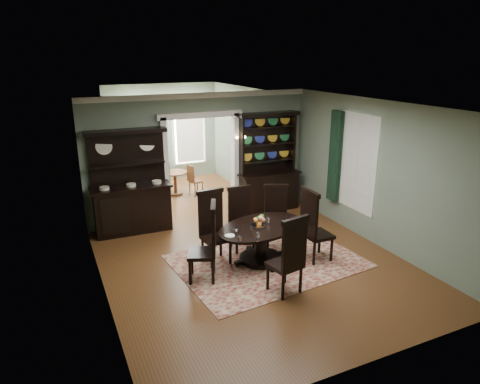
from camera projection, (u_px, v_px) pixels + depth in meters
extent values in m
cube|color=#583A17|center=(257.00, 266.00, 8.14)|extent=(5.50, 6.00, 0.01)
cube|color=silver|center=(259.00, 107.00, 7.21)|extent=(5.50, 6.00, 0.01)
cube|color=slate|center=(98.00, 214.00, 6.58)|extent=(0.01, 6.00, 3.00)
cube|color=slate|center=(377.00, 174.00, 8.77)|extent=(0.01, 6.00, 3.00)
cube|color=slate|center=(372.00, 261.00, 5.08)|extent=(5.50, 0.01, 3.00)
cube|color=slate|center=(124.00, 164.00, 9.54)|extent=(1.85, 0.01, 3.00)
cube|color=slate|center=(268.00, 150.00, 10.99)|extent=(1.85, 0.01, 3.00)
cube|color=slate|center=(199.00, 104.00, 9.88)|extent=(1.80, 0.01, 0.50)
cube|color=silver|center=(200.00, 96.00, 9.78)|extent=(5.50, 0.10, 0.12)
cube|color=#583A17|center=(182.00, 195.00, 12.24)|extent=(3.50, 3.50, 0.01)
cube|color=silver|center=(177.00, 87.00, 11.31)|extent=(3.50, 3.50, 0.01)
cube|color=slate|center=(114.00, 149.00, 11.08)|extent=(0.01, 3.50, 3.00)
cube|color=slate|center=(237.00, 138.00, 12.47)|extent=(0.01, 3.50, 3.00)
cube|color=slate|center=(163.00, 133.00, 13.29)|extent=(3.50, 0.01, 3.00)
cube|color=silver|center=(135.00, 134.00, 12.89)|extent=(1.05, 0.06, 2.20)
cube|color=silver|center=(189.00, 130.00, 13.57)|extent=(1.05, 0.06, 2.20)
cube|color=silver|center=(165.00, 171.00, 9.98)|extent=(0.14, 0.25, 2.50)
cube|color=silver|center=(235.00, 163.00, 10.70)|extent=(0.14, 0.25, 2.50)
cube|color=silver|center=(200.00, 115.00, 9.96)|extent=(2.08, 0.25, 0.14)
cube|color=white|center=(358.00, 163.00, 9.25)|extent=(0.02, 1.10, 2.00)
cube|color=silver|center=(357.00, 163.00, 9.25)|extent=(0.01, 1.22, 2.12)
cube|color=#15301D|center=(335.00, 157.00, 9.80)|extent=(0.10, 0.35, 2.10)
cube|color=gold|center=(238.00, 139.00, 10.47)|extent=(0.08, 0.05, 0.18)
sphere|color=#FFD88C|center=(237.00, 138.00, 10.27)|extent=(0.07, 0.07, 0.07)
sphere|color=#FFD88C|center=(244.00, 137.00, 10.35)|extent=(0.07, 0.07, 0.07)
cube|color=maroon|center=(267.00, 261.00, 8.32)|extent=(3.65, 2.81, 0.01)
ellipsoid|color=black|center=(261.00, 227.00, 8.13)|extent=(2.12, 1.67, 0.05)
cylinder|color=black|center=(261.00, 229.00, 8.15)|extent=(2.16, 2.16, 0.03)
cylinder|color=black|center=(261.00, 243.00, 8.24)|extent=(0.24, 0.24, 0.65)
cylinder|color=black|center=(261.00, 258.00, 8.34)|extent=(0.82, 0.82, 0.10)
cylinder|color=silver|center=(259.00, 226.00, 8.04)|extent=(0.28, 0.28, 0.05)
cube|color=black|center=(216.00, 238.00, 8.14)|extent=(0.55, 0.53, 0.07)
cube|color=black|center=(211.00, 213.00, 8.18)|extent=(0.51, 0.10, 0.85)
cube|color=black|center=(210.00, 192.00, 8.05)|extent=(0.55, 0.13, 0.09)
cylinder|color=black|center=(212.00, 257.00, 7.96)|extent=(0.05, 0.05, 0.50)
cylinder|color=black|center=(230.00, 252.00, 8.15)|extent=(0.05, 0.05, 0.50)
cylinder|color=black|center=(203.00, 249.00, 8.28)|extent=(0.05, 0.05, 0.50)
cylinder|color=black|center=(221.00, 244.00, 8.47)|extent=(0.05, 0.05, 0.50)
cube|color=black|center=(242.00, 228.00, 8.71)|extent=(0.50, 0.48, 0.06)
cube|color=black|center=(239.00, 207.00, 8.76)|extent=(0.46, 0.09, 0.78)
cube|color=black|center=(239.00, 188.00, 8.64)|extent=(0.51, 0.11, 0.08)
cylinder|color=black|center=(237.00, 243.00, 8.56)|extent=(0.05, 0.05, 0.46)
cylinder|color=black|center=(254.00, 241.00, 8.68)|extent=(0.05, 0.05, 0.46)
cylinder|color=black|center=(231.00, 237.00, 8.88)|extent=(0.05, 0.05, 0.46)
cylinder|color=black|center=(247.00, 234.00, 9.00)|extent=(0.05, 0.05, 0.46)
cube|color=black|center=(276.00, 226.00, 8.80)|extent=(0.60, 0.59, 0.06)
cube|color=black|center=(276.00, 205.00, 8.87)|extent=(0.44, 0.24, 0.79)
cube|color=black|center=(276.00, 186.00, 8.74)|extent=(0.49, 0.27, 0.08)
cylinder|color=black|center=(268.00, 240.00, 8.70)|extent=(0.05, 0.05, 0.46)
cylinder|color=black|center=(286.00, 240.00, 8.70)|extent=(0.05, 0.05, 0.46)
cylinder|color=black|center=(267.00, 233.00, 9.04)|extent=(0.05, 0.05, 0.46)
cylinder|color=black|center=(284.00, 233.00, 9.05)|extent=(0.05, 0.05, 0.46)
cube|color=black|center=(202.00, 253.00, 7.51)|extent=(0.64, 0.65, 0.07)
cube|color=black|center=(214.00, 230.00, 7.39)|extent=(0.25, 0.49, 0.86)
cube|color=black|center=(213.00, 206.00, 7.25)|extent=(0.28, 0.54, 0.09)
cylinder|color=black|center=(192.00, 261.00, 7.77)|extent=(0.05, 0.05, 0.51)
cylinder|color=black|center=(190.00, 272.00, 7.40)|extent=(0.05, 0.05, 0.51)
cylinder|color=black|center=(214.00, 261.00, 7.79)|extent=(0.05, 0.05, 0.51)
cylinder|color=black|center=(213.00, 272.00, 7.41)|extent=(0.05, 0.05, 0.51)
cube|color=black|center=(318.00, 235.00, 8.27)|extent=(0.49, 0.51, 0.07)
cube|color=black|center=(309.00, 215.00, 8.04)|extent=(0.06, 0.51, 0.87)
cube|color=black|center=(310.00, 193.00, 7.90)|extent=(0.08, 0.56, 0.09)
cylinder|color=black|center=(332.00, 249.00, 8.25)|extent=(0.06, 0.06, 0.51)
cylinder|color=black|center=(319.00, 241.00, 8.60)|extent=(0.06, 0.06, 0.51)
cylinder|color=black|center=(314.00, 253.00, 8.09)|extent=(0.06, 0.06, 0.51)
cylinder|color=black|center=(303.00, 245.00, 8.44)|extent=(0.06, 0.06, 0.51)
cube|color=black|center=(285.00, 265.00, 7.13)|extent=(0.58, 0.56, 0.06)
cube|color=black|center=(294.00, 246.00, 6.83)|extent=(0.50, 0.15, 0.84)
cube|color=black|center=(296.00, 220.00, 6.69)|extent=(0.55, 0.18, 0.09)
cylinder|color=black|center=(285.00, 270.00, 7.46)|extent=(0.05, 0.05, 0.50)
cylinder|color=black|center=(268.00, 277.00, 7.25)|extent=(0.05, 0.05, 0.50)
cylinder|color=black|center=(301.00, 279.00, 7.16)|extent=(0.05, 0.05, 0.50)
cylinder|color=black|center=(283.00, 286.00, 6.95)|extent=(0.05, 0.05, 0.50)
cube|color=black|center=(133.00, 210.00, 9.60)|extent=(1.66, 0.61, 1.03)
cube|color=black|center=(131.00, 187.00, 9.43)|extent=(1.77, 0.67, 0.05)
cube|color=black|center=(127.00, 157.00, 9.44)|extent=(1.65, 0.13, 1.22)
cube|color=black|center=(128.00, 164.00, 9.39)|extent=(1.61, 0.33, 0.04)
cube|color=black|center=(125.00, 131.00, 9.15)|extent=(1.76, 0.41, 0.08)
cube|color=black|center=(268.00, 191.00, 10.98)|extent=(1.49, 0.54, 0.96)
cube|color=black|center=(269.00, 173.00, 10.83)|extent=(1.60, 0.59, 0.04)
cube|color=black|center=(265.00, 143.00, 10.79)|extent=(1.49, 0.07, 1.45)
cube|color=black|center=(241.00, 146.00, 10.41)|extent=(0.05, 0.28, 1.49)
cube|color=black|center=(292.00, 142.00, 10.98)|extent=(0.05, 0.28, 1.49)
cube|color=black|center=(268.00, 114.00, 10.45)|extent=(1.60, 0.35, 0.09)
cube|color=black|center=(267.00, 160.00, 10.83)|extent=(1.49, 0.28, 0.03)
cube|color=black|center=(267.00, 144.00, 10.69)|extent=(1.49, 0.28, 0.03)
cube|color=black|center=(268.00, 127.00, 10.56)|extent=(1.49, 0.28, 0.03)
cylinder|color=#542A18|center=(175.00, 173.00, 12.09)|extent=(0.72, 0.72, 0.04)
cylinder|color=#542A18|center=(175.00, 183.00, 12.19)|extent=(0.09, 0.09, 0.63)
cylinder|color=#542A18|center=(176.00, 193.00, 12.28)|extent=(0.40, 0.40, 0.05)
cylinder|color=#542A18|center=(162.00, 180.00, 11.95)|extent=(0.43, 0.43, 0.04)
cube|color=#542A18|center=(169.00, 170.00, 11.91)|extent=(0.10, 0.39, 0.54)
cylinder|color=#542A18|center=(157.00, 187.00, 12.12)|extent=(0.04, 0.04, 0.49)
cylinder|color=#542A18|center=(157.00, 190.00, 11.84)|extent=(0.04, 0.04, 0.49)
cylinder|color=#542A18|center=(167.00, 186.00, 12.20)|extent=(0.04, 0.04, 0.49)
cylinder|color=#542A18|center=(168.00, 189.00, 11.92)|extent=(0.04, 0.04, 0.49)
cylinder|color=#542A18|center=(196.00, 181.00, 12.06)|extent=(0.38, 0.38, 0.04)
cube|color=#542A18|center=(191.00, 174.00, 11.89)|extent=(0.12, 0.34, 0.47)
cylinder|color=#542A18|center=(203.00, 188.00, 12.11)|extent=(0.03, 0.03, 0.42)
cylinder|color=#542A18|center=(197.00, 186.00, 12.31)|extent=(0.03, 0.03, 0.42)
cylinder|color=#542A18|center=(195.00, 190.00, 11.95)|extent=(0.03, 0.03, 0.42)
cylinder|color=#542A18|center=(190.00, 188.00, 12.14)|extent=(0.03, 0.03, 0.42)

